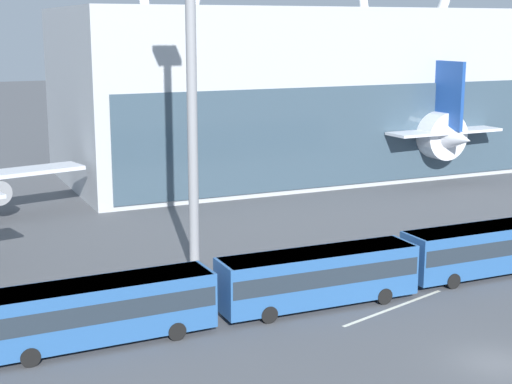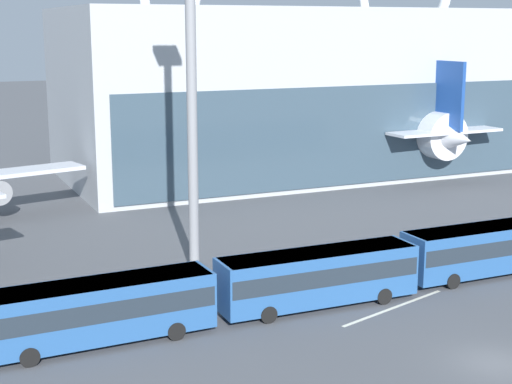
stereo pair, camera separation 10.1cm
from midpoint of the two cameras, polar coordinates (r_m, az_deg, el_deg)
name	(u,v)px [view 2 (the right image)]	position (r m, az deg, el deg)	size (l,w,h in m)	color
ground_plane	(495,363)	(41.38, 17.08, -11.83)	(440.00, 440.00, 0.00)	#515459
airliner_at_gate_far	(372,123)	(95.09, 8.44, 4.99)	(34.62, 35.53, 12.85)	silver
shuttle_bus_1	(98,308)	(41.95, -11.34, -8.28)	(12.33, 3.05, 3.38)	#285693
shuttle_bus_2	(318,274)	(46.63, 4.60, -6.00)	(12.30, 2.95, 3.38)	#285693
shuttle_bus_3	(488,247)	(54.42, 16.55, -3.83)	(12.28, 2.87, 3.38)	#285693
floodlight_mast	(191,53)	(51.73, -4.69, 10.07)	(2.17, 2.17, 25.28)	gray
lane_stripe_1	(394,308)	(47.61, 10.06, -8.28)	(9.03, 0.25, 0.01)	silver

